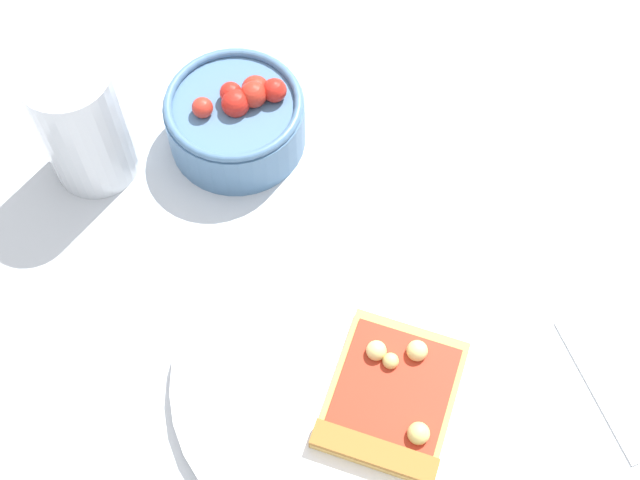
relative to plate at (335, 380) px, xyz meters
The scene contains 5 objects.
ground_plane 0.04m from the plate, 19.23° to the left, with size 2.40×2.40×0.00m, color silver.
plate is the anchor object (origin of this frame).
pizza_slice_main 0.05m from the plate, 156.77° to the right, with size 0.15×0.15×0.02m.
salad_bowl 0.26m from the plate, 19.36° to the right, with size 0.13×0.13×0.07m.
soda_glass 0.31m from the plate, ahead, with size 0.08×0.08×0.13m.
Camera 1 is at (-0.21, 0.15, 0.69)m, focal length 49.73 mm.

